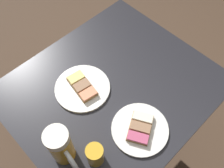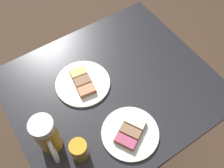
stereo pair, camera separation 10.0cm
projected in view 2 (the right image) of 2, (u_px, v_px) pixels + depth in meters
ground_plane at (112, 145)px, 1.64m from camera, size 6.00×6.00×0.00m
cafe_table at (112, 104)px, 1.15m from camera, size 0.82×0.71×0.73m
plate_near at (83, 83)px, 1.02m from camera, size 0.22×0.22×0.03m
plate_far at (130, 133)px, 0.91m from camera, size 0.21×0.21×0.03m
beer_mug at (47, 137)px, 0.81m from camera, size 0.08×0.14×0.18m
beer_glass_small at (79, 150)px, 0.84m from camera, size 0.06×0.06×0.09m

